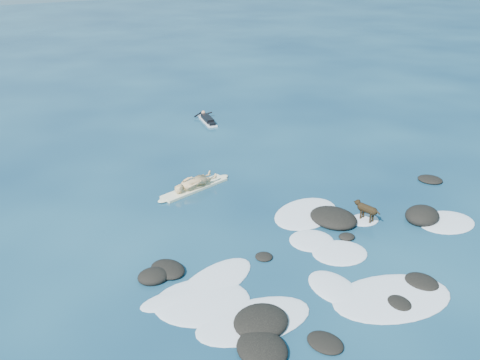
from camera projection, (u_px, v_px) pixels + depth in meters
ground at (343, 236)px, 17.82m from camera, size 160.00×160.00×0.00m
reef_rocks at (354, 253)px, 16.66m from camera, size 13.56×7.10×0.59m
breaking_foam at (327, 265)px, 16.20m from camera, size 14.45×8.06×0.12m
standing_surfer_rig at (194, 171)px, 20.83m from camera, size 3.58×1.25×2.05m
paddling_surfer_rig at (207, 119)px, 28.98m from camera, size 1.18×2.39×0.41m
dog at (366, 209)px, 18.58m from camera, size 0.41×1.13×0.72m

